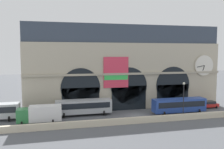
% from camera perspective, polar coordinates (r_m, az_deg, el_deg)
% --- Properties ---
extents(ground_plane, '(200.00, 200.00, 0.00)m').
position_cam_1_polar(ground_plane, '(47.24, 5.97, -9.91)').
color(ground_plane, '#54565B').
extents(quay_parapet_wall, '(90.00, 0.70, 1.09)m').
position_cam_1_polar(quay_parapet_wall, '(42.80, 8.14, -10.79)').
color(quay_parapet_wall, beige).
rests_on(quay_parapet_wall, ground).
extents(station_building, '(43.68, 5.38, 18.48)m').
position_cam_1_polar(station_building, '(52.84, 3.38, 1.60)').
color(station_building, '#B2A891').
rests_on(station_building, ground).
extents(box_truck_west, '(7.50, 2.91, 3.12)m').
position_cam_1_polar(box_truck_west, '(43.66, -17.02, -9.08)').
color(box_truck_west, '#2D7A42').
rests_on(box_truck_west, ground).
extents(bus_midwest, '(11.00, 3.25, 3.10)m').
position_cam_1_polar(bus_midwest, '(47.19, -6.90, -7.70)').
color(bus_midwest, '#ADB2B7').
rests_on(bus_midwest, ground).
extents(bus_mideast, '(11.00, 3.25, 3.10)m').
position_cam_1_polar(bus_mideast, '(49.95, 15.96, -7.14)').
color(bus_mideast, '#28479E').
rests_on(bus_mideast, ground).
extents(car_east, '(4.40, 2.22, 1.55)m').
position_cam_1_polar(car_east, '(57.47, 22.39, -6.72)').
color(car_east, red).
rests_on(car_east, ground).
extents(street_lamp_quayside, '(0.44, 0.44, 6.90)m').
position_cam_1_polar(street_lamp_quayside, '(46.03, 16.99, -4.89)').
color(street_lamp_quayside, black).
rests_on(street_lamp_quayside, ground).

